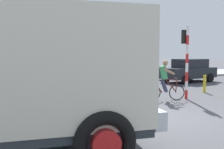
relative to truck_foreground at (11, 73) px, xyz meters
The scene contains 10 objects.
ground_plane 4.96m from the truck_foreground, 18.20° to the left, with size 120.00×120.00×0.00m, color #4C4C51.
sidewalk_far 15.07m from the truck_foreground, 72.78° to the left, with size 80.00×5.00×0.16m, color #ADADA8.
truck_foreground is the anchor object (origin of this frame).
cyclist 7.42m from the truck_foreground, 31.97° to the left, with size 1.64×0.71×1.72m.
traffic_light_pole 8.34m from the truck_foreground, 28.02° to the left, with size 0.24×0.43×3.20m.
car_white_mid 15.00m from the truck_foreground, 37.77° to the left, with size 4.23×2.37×1.60m.
car_far_side 9.06m from the truck_foreground, 71.57° to the left, with size 4.15×2.17×1.60m.
pedestrian_near_kerb 8.98m from the truck_foreground, 76.13° to the left, with size 0.34×0.22×1.62m.
bollard_far 10.76m from the truck_foreground, 27.91° to the left, with size 0.14×0.14×0.90m, color gold.
building_mid_block 21.47m from the truck_foreground, 84.81° to the left, with size 10.55×7.98×4.57m.
Camera 1 is at (-4.62, -6.96, 2.08)m, focal length 42.20 mm.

